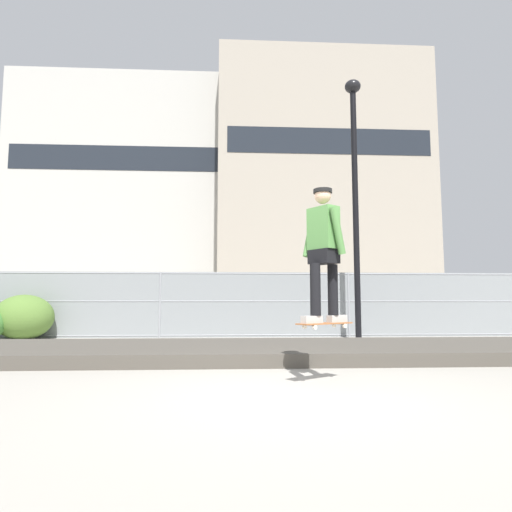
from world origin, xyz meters
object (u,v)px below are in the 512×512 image
at_px(parked_car_near, 87,307).
at_px(parked_car_mid, 260,307).
at_px(skater, 324,245).
at_px(skateboard, 325,324).
at_px(street_lamp, 355,176).
at_px(shrub_right, 24,317).

distance_m(parked_car_near, parked_car_mid, 5.84).
bearing_deg(parked_car_near, skater, -58.17).
height_order(skater, parked_car_mid, skater).
bearing_deg(skateboard, street_lamp, 70.28).
distance_m(street_lamp, shrub_right, 9.71).
bearing_deg(skater, skateboard, 180.00).
distance_m(parked_car_mid, shrub_right, 7.12).
height_order(skater, parked_car_near, skater).
relative_size(skateboard, parked_car_near, 0.17).
xyz_separation_m(skateboard, skater, (0.00, 0.00, 0.98)).
height_order(street_lamp, parked_car_near, street_lamp).
xyz_separation_m(skateboard, parked_car_near, (-6.03, 9.71, 0.10)).
relative_size(skateboard, shrub_right, 0.50).
bearing_deg(parked_car_near, parked_car_mid, -1.29).
xyz_separation_m(street_lamp, shrub_right, (-8.90, 0.62, -3.83)).
bearing_deg(street_lamp, parked_car_mid, 124.39).
height_order(skateboard, parked_car_mid, parked_car_mid).
xyz_separation_m(skater, street_lamp, (2.19, 6.10, 2.71)).
height_order(skater, shrub_right, skater).
distance_m(skateboard, parked_car_mid, 9.59).
bearing_deg(skater, parked_car_near, 121.83).
bearing_deg(parked_car_near, street_lamp, -23.72).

